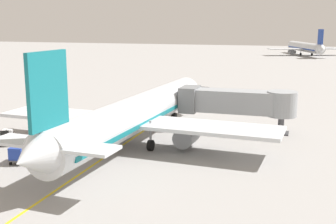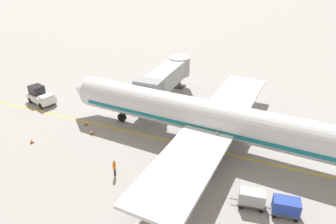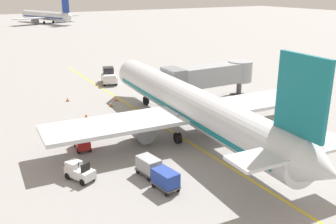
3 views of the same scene
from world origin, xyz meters
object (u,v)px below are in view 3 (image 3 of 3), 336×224
Objects in this scene: safety_cone_wing_tip at (68,99)px; ground_crew_wing_walker at (87,121)px; distant_taxiing_airliner at (46,16)px; baggage_tug_trailing at (82,142)px; baggage_cart_front at (149,165)px; safety_cone_nose_left at (111,104)px; parked_airliner at (190,105)px; pushback_tractor at (109,76)px; safety_cone_nose_right at (116,99)px; jet_bridge at (210,75)px; baggage_tug_lead at (79,171)px; baggage_cart_second_in_train at (166,179)px.

ground_crew_wing_walker is at bearing -96.06° from safety_cone_wing_tip.
baggage_tug_trailing is at bearing -101.87° from distant_taxiing_airliner.
safety_cone_nose_left is at bearing 76.90° from baggage_cart_front.
parked_airliner is 24.98m from pushback_tractor.
distant_taxiing_airliner reaches higher than baggage_cart_front.
baggage_tug_trailing is at bearing -124.42° from safety_cone_nose_right.
safety_cone_nose_right is 0.02× the size of distant_taxiing_airliner.
parked_airliner is 2.77× the size of jet_bridge.
safety_cone_wing_tip is at bearing 83.94° from ground_crew_wing_walker.
ground_crew_wing_walker reaches higher than safety_cone_nose_right.
distant_taxiing_airliner is (30.00, 138.57, 2.31)m from baggage_tug_lead.
ground_crew_wing_walker is at bearing -129.21° from safety_cone_nose_right.
baggage_tug_lead is (-22.19, -12.89, -2.74)m from jet_bridge.
baggage_tug_lead is 141.80m from distant_taxiing_airliner.
baggage_cart_front is at bearing -105.88° from safety_cone_nose_right.
jet_bridge is 22.88× the size of safety_cone_nose_left.
safety_cone_nose_right is 6.54m from safety_cone_wing_tip.
jet_bridge reaches higher than ground_crew_wing_walker.
baggage_cart_front is at bearing -138.54° from jet_bridge.
jet_bridge reaches higher than baggage_cart_second_in_train.
pushback_tractor is at bearing -98.28° from distant_taxiing_airliner.
ground_crew_wing_walker is (2.06, 4.64, 0.24)m from baggage_tug_trailing.
parked_airliner is at bearing 48.05° from baggage_cart_second_in_train.
baggage_cart_front is 5.03× the size of safety_cone_wing_tip.
ground_crew_wing_walker is 11.09m from safety_cone_nose_right.
pushback_tractor reaches higher than safety_cone_nose_left.
jet_bridge is 13.65m from safety_cone_nose_left.
distant_taxiing_airliner reaches higher than safety_cone_wing_tip.
jet_bridge is at bearing 19.27° from baggage_tug_trailing.
baggage_tug_lead is 5.57m from baggage_cart_front.
ground_crew_wing_walker is at bearing -172.48° from jet_bridge.
ground_crew_wing_walker is at bearing -118.31° from pushback_tractor.
distant_taxiing_airliner is (24.84, 143.46, 2.08)m from baggage_cart_second_in_train.
safety_cone_nose_left is at bearing 60.68° from baggage_tug_lead.
safety_cone_wing_tip is (0.25, 27.08, -0.66)m from baggage_cart_second_in_train.
baggage_cart_second_in_train is (0.05, -2.69, 0.00)m from baggage_cart_front.
baggage_tug_lead is 6.23m from baggage_tug_trailing.
ground_crew_wing_walker reaches higher than safety_cone_nose_left.
safety_cone_nose_right is (-2.87, -9.75, -0.81)m from pushback_tractor.
jet_bridge is 4.87× the size of baggage_tug_lead.
parked_airliner is 15.52m from safety_cone_nose_right.
jet_bridge reaches higher than baggage_cart_front.
jet_bridge is 24.75m from baggage_cart_second_in_train.
distant_taxiing_airliner is at bearing 82.85° from parked_airliner.
jet_bridge is 2.79× the size of pushback_tractor.
baggage_tug_trailing is at bearing 70.25° from baggage_tug_lead.
pushback_tractor is at bearing 69.29° from safety_cone_nose_left.
baggage_tug_lead is at bearing 156.67° from baggage_cart_front.
baggage_cart_second_in_train is at bearing -101.43° from safety_cone_nose_left.
baggage_tug_trailing is 4.44× the size of safety_cone_nose_left.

